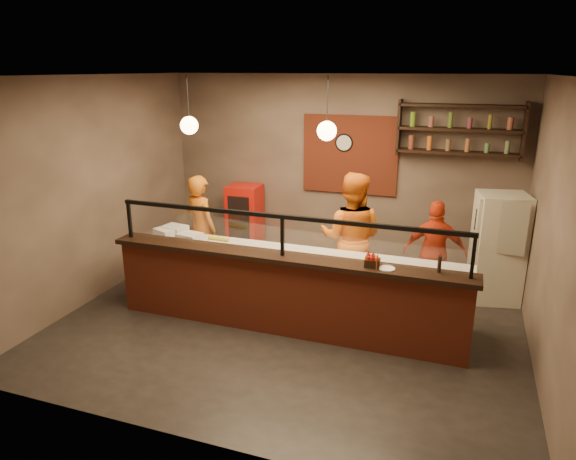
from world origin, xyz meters
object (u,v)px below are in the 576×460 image
at_px(fridge, 498,248).
at_px(red_cooler, 245,221).
at_px(pizza_dough, 359,265).
at_px(cook_mid, 351,238).
at_px(cook_left, 201,228).
at_px(condiment_caddy, 372,263).
at_px(wall_clock, 344,143).
at_px(pepper_mill, 439,264).
at_px(cook_right, 435,252).

xyz_separation_m(fridge, red_cooler, (-4.20, 0.48, -0.14)).
bearing_deg(pizza_dough, fridge, 42.92).
distance_m(cook_mid, red_cooler, 2.51).
relative_size(cook_mid, red_cooler, 1.45).
height_order(cook_left, condiment_caddy, cook_left).
relative_size(wall_clock, pepper_mill, 1.53).
xyz_separation_m(red_cooler, pepper_mill, (3.47, -2.39, 0.50)).
bearing_deg(pizza_dough, red_cooler, 140.41).
bearing_deg(wall_clock, cook_mid, -71.87).
bearing_deg(cook_left, pepper_mill, -173.36).
relative_size(cook_mid, pepper_mill, 9.73).
bearing_deg(wall_clock, pizza_dough, -71.46).
bearing_deg(cook_left, cook_mid, -155.22).
xyz_separation_m(cook_mid, fridge, (2.01, 0.70, -0.15)).
relative_size(wall_clock, condiment_caddy, 1.73).
distance_m(wall_clock, cook_right, 2.41).
bearing_deg(pizza_dough, cook_left, 162.36).
distance_m(wall_clock, cook_left, 2.75).
bearing_deg(cook_left, red_cooler, -76.28).
bearing_deg(pepper_mill, wall_clock, 123.31).
distance_m(cook_left, pizza_dough, 2.86).
relative_size(red_cooler, pizza_dough, 2.77).
relative_size(wall_clock, cook_left, 0.18).
distance_m(cook_mid, cook_right, 1.22).
height_order(cook_left, cook_right, cook_left).
bearing_deg(wall_clock, pepper_mill, -56.69).
xyz_separation_m(pizza_dough, pepper_mill, (0.98, -0.32, 0.25)).
bearing_deg(red_cooler, fridge, -9.05).
bearing_deg(pepper_mill, cook_mid, 136.87).
bearing_deg(cook_right, red_cooler, -19.05).
bearing_deg(fridge, red_cooler, 161.77).
relative_size(cook_right, red_cooler, 1.15).
xyz_separation_m(cook_right, red_cooler, (-3.35, 0.84, -0.10)).
distance_m(wall_clock, pepper_mill, 3.36).
relative_size(cook_left, red_cooler, 1.30).
relative_size(wall_clock, fridge, 0.19).
bearing_deg(wall_clock, red_cooler, -169.66).
distance_m(cook_mid, pizza_dough, 0.93).
bearing_deg(cook_mid, pepper_mill, 135.37).
xyz_separation_m(cook_right, fridge, (0.85, 0.36, 0.04)).
xyz_separation_m(cook_right, condiment_caddy, (-0.62, -1.63, 0.35)).
bearing_deg(pizza_dough, condiment_caddy, -60.48).
xyz_separation_m(cook_mid, cook_right, (1.16, 0.35, -0.20)).
height_order(cook_right, pepper_mill, cook_right).
height_order(red_cooler, condiment_caddy, red_cooler).
distance_m(fridge, pizza_dough, 2.33).
distance_m(cook_mid, pepper_mill, 1.77).
bearing_deg(pepper_mill, cook_left, 162.19).
height_order(cook_left, fridge, cook_left).
height_order(cook_right, fridge, fridge).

